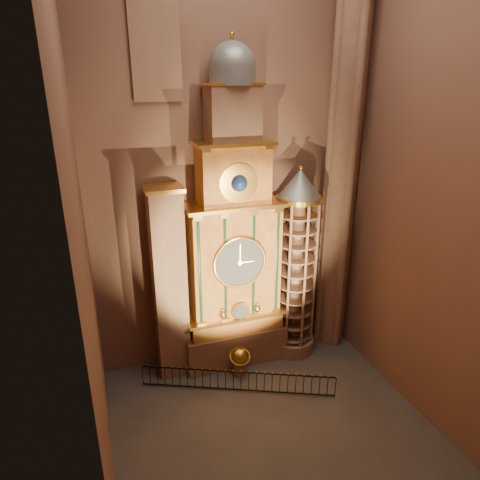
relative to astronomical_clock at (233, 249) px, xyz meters
name	(u,v)px	position (x,y,z in m)	size (l,w,h in m)	color
floor	(268,418)	(0.00, -4.96, -6.68)	(14.00, 14.00, 0.00)	#383330
wall_back	(227,161)	(0.00, 1.04, 4.32)	(22.00, 22.00, 0.00)	brown
wall_left	(77,205)	(-7.00, -4.96, 4.32)	(22.00, 22.00, 0.00)	brown
wall_right	(425,175)	(7.00, -4.96, 4.32)	(22.00, 22.00, 0.00)	brown
astronomical_clock	(233,249)	(0.00, 0.00, 0.00)	(5.60, 2.41, 16.70)	#8C634C
portrait_tower	(170,285)	(-3.40, 0.02, -1.53)	(1.80, 1.60, 10.20)	#8C634C
stair_turret	(296,266)	(3.50, -0.26, -1.41)	(2.50, 2.50, 10.80)	#8C634C
gothic_pier	(343,158)	(6.10, 0.04, 4.32)	(2.04, 2.04, 22.00)	#8C634C
stained_glass_window	(155,38)	(-3.20, 0.95, 9.82)	(2.20, 0.14, 5.20)	navy
celestial_globe	(240,359)	(-0.18, -1.55, -5.71)	(1.20, 1.14, 1.61)	#8C634C
iron_railing	(237,381)	(-0.75, -2.74, -6.06)	(8.91, 4.08, 1.14)	black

